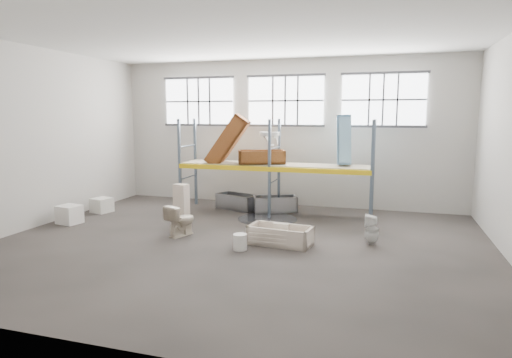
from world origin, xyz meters
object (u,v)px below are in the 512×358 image
at_px(toilet_beige, 181,220).
at_px(rust_tub_flat, 262,157).
at_px(carton_near, 69,214).
at_px(blue_tub_upright, 344,139).
at_px(steel_tub_right, 275,204).
at_px(cistern_tall, 182,206).
at_px(bathtub_beige, 280,235).
at_px(steel_tub_left, 237,202).
at_px(toilet_white, 372,229).
at_px(bucket, 240,242).

xyz_separation_m(toilet_beige, rust_tub_flat, (1.30, 3.09, 1.40)).
bearing_deg(toilet_beige, carton_near, 17.07).
relative_size(rust_tub_flat, blue_tub_upright, 0.98).
bearing_deg(steel_tub_right, carton_near, -148.72).
relative_size(cistern_tall, rust_tub_flat, 0.84).
xyz_separation_m(toilet_beige, carton_near, (-3.69, 0.21, -0.15)).
height_order(rust_tub_flat, carton_near, rust_tub_flat).
xyz_separation_m(blue_tub_upright, carton_near, (-7.49, -3.19, -2.13)).
bearing_deg(bathtub_beige, steel_tub_left, 130.21).
bearing_deg(steel_tub_left, steel_tub_right, 0.12).
xyz_separation_m(rust_tub_flat, blue_tub_upright, (2.51, 0.31, 0.57)).
distance_m(toilet_beige, blue_tub_upright, 5.48).
height_order(steel_tub_left, rust_tub_flat, rust_tub_flat).
bearing_deg(toilet_beige, toilet_white, -152.22).
bearing_deg(steel_tub_left, toilet_beige, -95.81).
bearing_deg(carton_near, rust_tub_flat, 30.01).
bearing_deg(carton_near, toilet_white, 2.88).
xyz_separation_m(toilet_white, steel_tub_right, (-3.15, 2.82, -0.12)).
bearing_deg(steel_tub_left, carton_near, -141.22).
bearing_deg(blue_tub_upright, steel_tub_left, 179.17).
bearing_deg(bucket, cistern_tall, 146.83).
bearing_deg(bucket, carton_near, 170.71).
distance_m(bathtub_beige, rust_tub_flat, 3.73).
relative_size(toilet_beige, carton_near, 1.35).
xyz_separation_m(bathtub_beige, blue_tub_upright, (1.14, 3.39, 2.17)).
relative_size(cistern_tall, bucket, 3.25).
relative_size(steel_tub_right, rust_tub_flat, 0.95).
bearing_deg(carton_near, toilet_beige, -3.19).
bearing_deg(blue_tub_upright, rust_tub_flat, -172.87).
bearing_deg(blue_tub_upright, cistern_tall, -147.56).
relative_size(toilet_white, rust_tub_flat, 0.51).
distance_m(bucket, carton_near, 5.64).
xyz_separation_m(bathtub_beige, rust_tub_flat, (-1.37, 3.08, 1.60)).
xyz_separation_m(steel_tub_right, blue_tub_upright, (2.15, -0.05, 2.14)).
xyz_separation_m(cistern_tall, rust_tub_flat, (1.65, 2.33, 1.21)).
height_order(blue_tub_upright, carton_near, blue_tub_upright).
bearing_deg(toilet_white, rust_tub_flat, -126.76).
xyz_separation_m(bathtub_beige, carton_near, (-6.36, 0.20, 0.04)).
distance_m(cistern_tall, blue_tub_upright, 5.24).
height_order(bathtub_beige, blue_tub_upright, blue_tub_upright).
bearing_deg(rust_tub_flat, bathtub_beige, -66.00).
relative_size(bathtub_beige, rust_tub_flat, 1.05).
bearing_deg(rust_tub_flat, toilet_beige, -112.86).
distance_m(bathtub_beige, bucket, 1.06).
relative_size(bathtub_beige, bucket, 4.06).
bearing_deg(steel_tub_right, rust_tub_flat, -134.23).
bearing_deg(steel_tub_right, cistern_tall, -126.69).
height_order(toilet_white, steel_tub_right, toilet_white).
relative_size(toilet_white, carton_near, 1.21).
xyz_separation_m(bucket, carton_near, (-5.57, 0.91, 0.08)).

